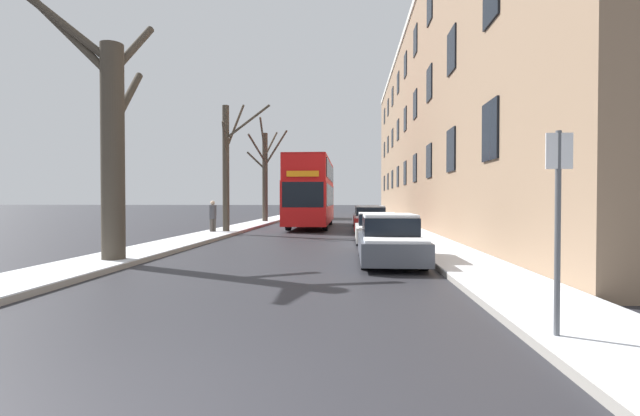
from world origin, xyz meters
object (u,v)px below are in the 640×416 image
Objects in this scene: double_decker_bus at (312,190)px; bare_tree_left_0 at (110,136)px; pedestrian_left_sidewalk at (213,216)px; parked_car_3 at (366,216)px; bare_tree_left_1 at (227,165)px; parked_car_1 at (377,229)px; street_sign_post at (558,224)px; parked_car_2 at (370,220)px; oncoming_van at (317,206)px; parked_car_0 at (389,240)px; bare_tree_left_2 at (265,172)px.

bare_tree_left_0 is at bearing -103.69° from double_decker_bus.
double_decker_bus reaches higher than pedestrian_left_sidewalk.
bare_tree_left_0 is 20.92m from parked_car_3.
bare_tree_left_1 is 2.86m from pedestrian_left_sidewalk.
parked_car_1 is 13.05m from street_sign_post.
parked_car_3 is (-0.00, 12.44, 0.06)m from parked_car_1.
parked_car_2 is 19.33m from street_sign_post.
oncoming_van is (-4.41, 24.12, 0.67)m from parked_car_1.
street_sign_post is (5.80, -37.07, 0.25)m from oncoming_van.
pedestrian_left_sidewalk is at bearing -164.52° from parked_car_2.
bare_tree_left_1 is at bearing 117.99° from street_sign_post.
parked_car_0 is 30.16m from oncoming_van.
pedestrian_left_sidewalk reaches higher than parked_car_0.
street_sign_post is (9.35, -28.39, -2.57)m from bare_tree_left_2.
parked_car_2 is at bearing 58.41° from bare_tree_left_0.
parked_car_2 is 0.96× the size of parked_car_3.
double_decker_bus is 2.66× the size of parked_car_1.
bare_tree_left_2 is at bearing 159.33° from parked_car_3.
pedestrian_left_sidewalk is at bearing 92.74° from bare_tree_left_0.
bare_tree_left_0 is 15.52m from parked_car_2.
bare_tree_left_0 reaches higher than oncoming_van.
pedestrian_left_sidewalk is at bearing -153.25° from bare_tree_left_1.
bare_tree_left_2 is 9.17m from parked_car_3.
parked_car_1 is 2.27× the size of pedestrian_left_sidewalk.
double_decker_bus is 8.27m from pedestrian_left_sidewalk.
double_decker_bus is (4.01, 6.27, -1.20)m from bare_tree_left_1.
bare_tree_left_2 is at bearing -146.12° from pedestrian_left_sidewalk.
bare_tree_left_1 is at bearing -89.13° from bare_tree_left_2.
parked_car_0 is 1.03× the size of parked_car_3.
bare_tree_left_2 is 3.07× the size of street_sign_post.
double_decker_bus reaches higher than parked_car_2.
bare_tree_left_1 is 20.24m from oncoming_van.
parked_car_3 is at bearing 90.00° from parked_car_1.
parked_car_1 is at bearing 96.13° from street_sign_post.
parked_car_3 is (-0.00, 6.13, -0.04)m from parked_car_2.
street_sign_post is (1.39, -19.26, 0.84)m from parked_car_2.
bare_tree_left_1 reaches higher than parked_car_0.
parked_car_1 is at bearing 39.85° from bare_tree_left_0.
double_decker_bus is at bearing -178.89° from pedestrian_left_sidewalk.
bare_tree_left_0 reaches higher than parked_car_3.
oncoming_van is (-4.41, 29.83, 0.63)m from parked_car_0.
parked_car_2 is (3.78, -4.27, -1.85)m from double_decker_bus.
pedestrian_left_sidewalk is 19.59m from street_sign_post.
parked_car_2 is at bearing 14.39° from bare_tree_left_1.
bare_tree_left_2 is 12.58m from parked_car_2.
street_sign_post is at bearing -83.87° from parked_car_1.
parked_car_1 is 0.94× the size of parked_car_3.
parked_car_0 is 7.43m from street_sign_post.
double_decker_bus is at bearing 57.39° from bare_tree_left_1.
street_sign_post is at bearing -79.13° from parked_car_0.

